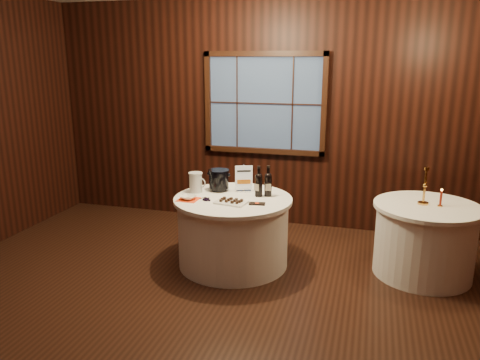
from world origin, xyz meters
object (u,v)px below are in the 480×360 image
(ice_bucket, at_px, (219,180))
(red_candle, at_px, (441,199))
(main_table, at_px, (233,231))
(glass_pitcher, at_px, (196,182))
(port_bottle_right, at_px, (268,183))
(brass_candlestick, at_px, (424,191))
(side_table, at_px, (424,240))
(sign_stand, at_px, (244,183))
(grape_bunch, at_px, (207,199))
(chocolate_box, at_px, (257,204))
(cracker_bowl, at_px, (188,197))
(port_bottle_left, at_px, (259,183))
(chocolate_plate, at_px, (231,202))

(ice_bucket, bearing_deg, red_candle, 1.33)
(main_table, distance_m, glass_pitcher, 0.69)
(port_bottle_right, xyz_separation_m, brass_candlestick, (1.60, 0.15, -0.01))
(side_table, xyz_separation_m, sign_stand, (-1.95, -0.04, 0.49))
(main_table, relative_size, sign_stand, 4.09)
(port_bottle_right, bearing_deg, grape_bunch, -166.20)
(main_table, bearing_deg, port_bottle_right, 25.39)
(sign_stand, relative_size, chocolate_box, 1.89)
(glass_pitcher, distance_m, brass_candlestick, 2.43)
(grape_bunch, bearing_deg, glass_pitcher, 129.79)
(grape_bunch, xyz_separation_m, red_candle, (2.35, 0.45, 0.06))
(cracker_bowl, xyz_separation_m, red_candle, (2.55, 0.48, 0.05))
(port_bottle_right, xyz_separation_m, red_candle, (1.76, 0.11, -0.07))
(glass_pitcher, height_order, red_candle, glass_pitcher)
(chocolate_box, distance_m, cracker_bowl, 0.75)
(port_bottle_left, relative_size, ice_bucket, 1.39)
(cracker_bowl, height_order, brass_candlestick, brass_candlestick)
(sign_stand, distance_m, ice_bucket, 0.29)
(port_bottle_right, bearing_deg, side_table, -11.78)
(side_table, relative_size, port_bottle_left, 3.20)
(port_bottle_left, height_order, chocolate_plate, port_bottle_left)
(sign_stand, height_order, glass_pitcher, sign_stand)
(side_table, distance_m, grape_bunch, 2.32)
(chocolate_plate, relative_size, red_candle, 1.88)
(port_bottle_left, bearing_deg, main_table, -131.74)
(main_table, bearing_deg, chocolate_plate, -78.95)
(chocolate_plate, bearing_deg, sign_stand, 88.87)
(sign_stand, bearing_deg, red_candle, -20.07)
(side_table, bearing_deg, grape_bunch, -168.01)
(main_table, bearing_deg, side_table, 8.53)
(grape_bunch, bearing_deg, main_table, 36.62)
(ice_bucket, distance_m, chocolate_box, 0.68)
(sign_stand, height_order, brass_candlestick, brass_candlestick)
(red_candle, bearing_deg, grape_bunch, -169.03)
(main_table, height_order, brass_candlestick, brass_candlestick)
(chocolate_plate, bearing_deg, port_bottle_left, 56.84)
(side_table, relative_size, red_candle, 5.80)
(side_table, bearing_deg, ice_bucket, -178.10)
(brass_candlestick, bearing_deg, sign_stand, -178.17)
(ice_bucket, bearing_deg, chocolate_plate, -57.17)
(chocolate_box, xyz_separation_m, glass_pitcher, (-0.77, 0.26, 0.11))
(main_table, distance_m, red_candle, 2.18)
(main_table, bearing_deg, red_candle, 7.55)
(ice_bucket, relative_size, grape_bunch, 1.62)
(cracker_bowl, bearing_deg, port_bottle_right, 24.81)
(side_table, distance_m, chocolate_box, 1.80)
(sign_stand, bearing_deg, port_bottle_right, -37.63)
(glass_pitcher, bearing_deg, brass_candlestick, 17.25)
(chocolate_box, bearing_deg, red_candle, 4.40)
(ice_bucket, relative_size, brass_candlestick, 0.62)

